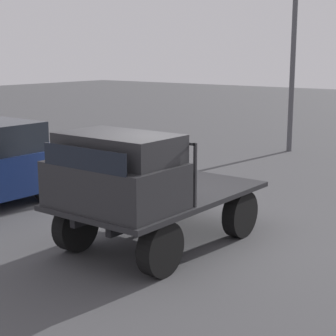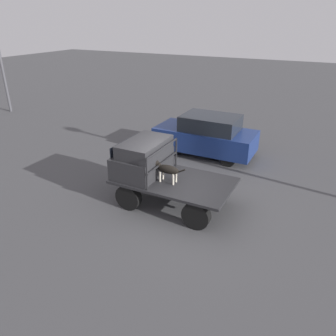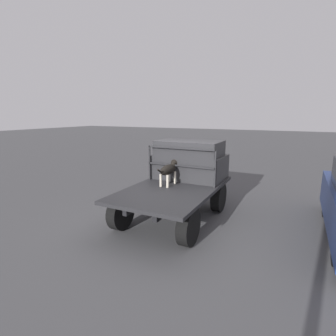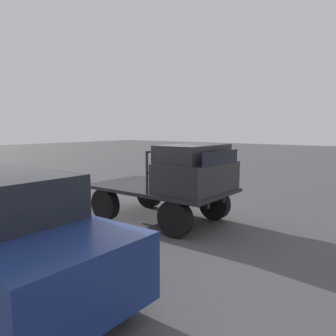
{
  "view_description": "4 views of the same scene",
  "coord_description": "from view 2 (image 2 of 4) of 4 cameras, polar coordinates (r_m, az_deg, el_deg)",
  "views": [
    {
      "loc": [
        6.91,
        5.45,
        3.08
      ],
      "look_at": [
        0.09,
        0.21,
        1.3
      ],
      "focal_mm": 60.0,
      "sensor_mm": 36.0,
      "label": 1
    },
    {
      "loc": [
        -3.82,
        7.87,
        5.28
      ],
      "look_at": [
        0.09,
        0.21,
        1.3
      ],
      "focal_mm": 35.0,
      "sensor_mm": 36.0,
      "label": 2
    },
    {
      "loc": [
        -5.72,
        -2.72,
        2.65
      ],
      "look_at": [
        0.09,
        0.21,
        1.3
      ],
      "focal_mm": 28.0,
      "sensor_mm": 36.0,
      "label": 3
    },
    {
      "loc": [
        5.06,
        -6.31,
        2.31
      ],
      "look_at": [
        0.09,
        0.21,
        1.3
      ],
      "focal_mm": 35.0,
      "sensor_mm": 36.0,
      "label": 4
    }
  ],
  "objects": [
    {
      "name": "truck_headboard",
      "position": [
        9.7,
        -0.95,
        1.76
      ],
      "size": [
        0.04,
        1.9,
        0.95
      ],
      "color": "#232326",
      "rests_on": "flatbed_truck"
    },
    {
      "name": "ground_plane",
      "position": [
        10.22,
        1.01,
        -6.3
      ],
      "size": [
        80.0,
        80.0,
        0.0
      ],
      "primitive_type": "plane",
      "color": "#474749"
    },
    {
      "name": "parked_sedan",
      "position": [
        13.67,
        6.69,
        5.7
      ],
      "size": [
        4.09,
        1.8,
        1.69
      ],
      "rotation": [
        0.0,
        0.0,
        -0.04
      ],
      "color": "black",
      "rests_on": "ground"
    },
    {
      "name": "truck_cab",
      "position": [
        10.05,
        -4.32,
        1.81
      ],
      "size": [
        1.26,
        1.9,
        1.07
      ],
      "color": "#28282B",
      "rests_on": "flatbed_truck"
    },
    {
      "name": "flatbed_truck",
      "position": [
        9.92,
        1.03,
        -3.29
      ],
      "size": [
        3.51,
        2.02,
        0.86
      ],
      "color": "black",
      "rests_on": "ground"
    },
    {
      "name": "dog",
      "position": [
        9.53,
        -0.49,
        -0.1
      ],
      "size": [
        1.11,
        0.26,
        0.66
      ],
      "rotation": [
        0.0,
        0.0,
        0.22
      ],
      "color": "beige",
      "rests_on": "flatbed_truck"
    }
  ]
}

